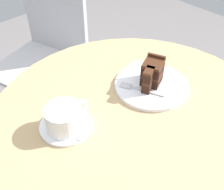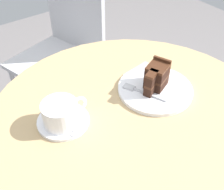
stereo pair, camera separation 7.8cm
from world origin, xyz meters
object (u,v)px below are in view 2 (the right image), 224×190
(saucer, at_px, (63,121))
(fork, at_px, (139,91))
(cake_slice, at_px, (156,77))
(cake_plate, at_px, (155,89))
(cafe_chair, at_px, (65,43))
(napkin, at_px, (149,77))
(teaspoon, at_px, (76,127))
(coffee_cup, at_px, (61,113))

(saucer, xyz_separation_m, fork, (0.24, -0.04, 0.01))
(saucer, bearing_deg, cake_slice, -8.80)
(cake_plate, xyz_separation_m, cafe_chair, (0.05, 0.70, -0.19))
(cake_slice, xyz_separation_m, napkin, (0.03, 0.06, -0.05))
(saucer, bearing_deg, napkin, 2.09)
(napkin, bearing_deg, cake_plate, -116.01)
(cafe_chair, bearing_deg, fork, -25.19)
(cake_plate, relative_size, cafe_chair, 0.26)
(teaspoon, xyz_separation_m, napkin, (0.31, 0.06, -0.01))
(cake_slice, bearing_deg, teaspoon, 179.83)
(saucer, xyz_separation_m, cake_plate, (0.29, -0.05, 0.00))
(coffee_cup, relative_size, cafe_chair, 0.15)
(cake_plate, bearing_deg, teaspoon, 178.81)
(saucer, bearing_deg, fork, -8.33)
(cake_plate, height_order, fork, fork)
(cake_plate, distance_m, cake_slice, 0.04)
(cake_slice, bearing_deg, cafe_chair, 86.06)
(teaspoon, bearing_deg, cafe_chair, -160.02)
(napkin, relative_size, cafe_chair, 0.16)
(saucer, distance_m, fork, 0.24)
(cafe_chair, bearing_deg, teaspoon, -41.99)
(cake_slice, relative_size, cafe_chair, 0.12)
(teaspoon, height_order, cake_plate, teaspoon)
(cake_slice, bearing_deg, saucer, 171.20)
(cake_slice, bearing_deg, fork, 169.13)
(cake_plate, distance_m, cafe_chair, 0.72)
(teaspoon, distance_m, cafe_chair, 0.79)
(saucer, relative_size, cake_slice, 1.37)
(coffee_cup, xyz_separation_m, teaspoon, (0.02, -0.04, -0.03))
(napkin, bearing_deg, saucer, -177.91)
(cake_slice, bearing_deg, napkin, 64.03)
(coffee_cup, distance_m, cake_plate, 0.30)
(fork, bearing_deg, cafe_chair, -31.40)
(coffee_cup, height_order, cake_slice, cake_slice)
(cake_plate, bearing_deg, fork, 163.45)
(fork, distance_m, cafe_chair, 0.72)
(saucer, xyz_separation_m, teaspoon, (0.01, -0.04, 0.01))
(coffee_cup, distance_m, cake_slice, 0.30)
(cake_plate, bearing_deg, saucer, 170.19)
(napkin, bearing_deg, coffee_cup, -177.07)
(cake_plate, height_order, cake_slice, cake_slice)
(coffee_cup, relative_size, napkin, 0.93)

